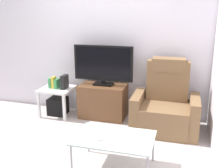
{
  "coord_description": "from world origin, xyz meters",
  "views": [
    {
      "loc": [
        1.41,
        -3.23,
        1.8
      ],
      "look_at": [
        0.38,
        0.5,
        0.7
      ],
      "focal_mm": 42.18,
      "sensor_mm": 36.0,
      "label": 1
    }
  ],
  "objects_px": {
    "book_leftmost": "(51,83)",
    "coffee_table": "(114,139)",
    "television": "(103,64)",
    "game_console": "(64,82)",
    "recliner_armchair": "(166,106)",
    "book_rightmost": "(57,84)",
    "cell_phone": "(101,137)",
    "book_middle": "(54,82)",
    "subwoofer_box": "(58,106)",
    "side_table": "(57,92)",
    "tv_stand": "(103,101)"
  },
  "relations": [
    {
      "from": "book_leftmost",
      "to": "coffee_table",
      "type": "relative_size",
      "value": 0.2
    },
    {
      "from": "television",
      "to": "game_console",
      "type": "relative_size",
      "value": 4.23
    },
    {
      "from": "recliner_armchair",
      "to": "coffee_table",
      "type": "xyz_separation_m",
      "value": [
        -0.48,
        -1.23,
        0.0
      ]
    },
    {
      "from": "book_rightmost",
      "to": "game_console",
      "type": "relative_size",
      "value": 0.69
    },
    {
      "from": "book_leftmost",
      "to": "cell_phone",
      "type": "xyz_separation_m",
      "value": [
        1.35,
        -1.37,
        -0.17
      ]
    },
    {
      "from": "book_middle",
      "to": "game_console",
      "type": "height_order",
      "value": "game_console"
    },
    {
      "from": "recliner_armchair",
      "to": "cell_phone",
      "type": "distance_m",
      "value": 1.43
    },
    {
      "from": "book_leftmost",
      "to": "coffee_table",
      "type": "height_order",
      "value": "book_leftmost"
    },
    {
      "from": "recliner_armchair",
      "to": "subwoofer_box",
      "type": "xyz_separation_m",
      "value": [
        -1.88,
        0.12,
        -0.22
      ]
    },
    {
      "from": "television",
      "to": "coffee_table",
      "type": "xyz_separation_m",
      "value": [
        0.58,
        -1.46,
        -0.55
      ]
    },
    {
      "from": "recliner_armchair",
      "to": "book_leftmost",
      "type": "height_order",
      "value": "recliner_armchair"
    },
    {
      "from": "book_middle",
      "to": "book_rightmost",
      "type": "relative_size",
      "value": 1.24
    },
    {
      "from": "side_table",
      "to": "book_middle",
      "type": "xyz_separation_m",
      "value": [
        -0.04,
        -0.02,
        0.18
      ]
    },
    {
      "from": "book_middle",
      "to": "coffee_table",
      "type": "relative_size",
      "value": 0.23
    },
    {
      "from": "side_table",
      "to": "book_middle",
      "type": "bearing_deg",
      "value": -155.92
    },
    {
      "from": "television",
      "to": "side_table",
      "type": "bearing_deg",
      "value": -172.19
    },
    {
      "from": "subwoofer_box",
      "to": "cell_phone",
      "type": "distance_m",
      "value": 1.89
    },
    {
      "from": "television",
      "to": "side_table",
      "type": "distance_m",
      "value": 0.97
    },
    {
      "from": "cell_phone",
      "to": "game_console",
      "type": "bearing_deg",
      "value": 107.97
    },
    {
      "from": "book_middle",
      "to": "game_console",
      "type": "bearing_deg",
      "value": 8.98
    },
    {
      "from": "television",
      "to": "book_rightmost",
      "type": "xyz_separation_m",
      "value": [
        -0.8,
        -0.13,
        -0.36
      ]
    },
    {
      "from": "side_table",
      "to": "subwoofer_box",
      "type": "bearing_deg",
      "value": -45.0
    },
    {
      "from": "television",
      "to": "book_rightmost",
      "type": "relative_size",
      "value": 6.12
    },
    {
      "from": "side_table",
      "to": "game_console",
      "type": "height_order",
      "value": "game_console"
    },
    {
      "from": "subwoofer_box",
      "to": "television",
      "type": "bearing_deg",
      "value": 7.81
    },
    {
      "from": "subwoofer_box",
      "to": "cell_phone",
      "type": "relative_size",
      "value": 1.98
    },
    {
      "from": "television",
      "to": "recliner_armchair",
      "type": "distance_m",
      "value": 1.22
    },
    {
      "from": "side_table",
      "to": "book_leftmost",
      "type": "relative_size",
      "value": 3.04
    },
    {
      "from": "book_middle",
      "to": "cell_phone",
      "type": "distance_m",
      "value": 1.89
    },
    {
      "from": "book_middle",
      "to": "television",
      "type": "bearing_deg",
      "value": 8.71
    },
    {
      "from": "book_rightmost",
      "to": "coffee_table",
      "type": "height_order",
      "value": "book_rightmost"
    },
    {
      "from": "subwoofer_box",
      "to": "game_console",
      "type": "relative_size",
      "value": 1.25
    },
    {
      "from": "recliner_armchair",
      "to": "side_table",
      "type": "xyz_separation_m",
      "value": [
        -1.88,
        0.12,
        0.03
      ]
    },
    {
      "from": "tv_stand",
      "to": "recliner_armchair",
      "type": "distance_m",
      "value": 1.09
    },
    {
      "from": "side_table",
      "to": "game_console",
      "type": "xyz_separation_m",
      "value": [
        0.15,
        0.01,
        0.2
      ]
    },
    {
      "from": "recliner_armchair",
      "to": "coffee_table",
      "type": "relative_size",
      "value": 1.2
    },
    {
      "from": "coffee_table",
      "to": "cell_phone",
      "type": "bearing_deg",
      "value": -162.31
    },
    {
      "from": "book_rightmost",
      "to": "coffee_table",
      "type": "xyz_separation_m",
      "value": [
        1.38,
        -1.33,
        -0.19
      ]
    },
    {
      "from": "tv_stand",
      "to": "side_table",
      "type": "relative_size",
      "value": 1.43
    },
    {
      "from": "book_middle",
      "to": "cell_phone",
      "type": "relative_size",
      "value": 1.36
    },
    {
      "from": "game_console",
      "to": "subwoofer_box",
      "type": "bearing_deg",
      "value": -176.05
    },
    {
      "from": "side_table",
      "to": "subwoofer_box",
      "type": "height_order",
      "value": "side_table"
    },
    {
      "from": "television",
      "to": "subwoofer_box",
      "type": "relative_size",
      "value": 3.37
    },
    {
      "from": "tv_stand",
      "to": "cell_phone",
      "type": "height_order",
      "value": "tv_stand"
    },
    {
      "from": "side_table",
      "to": "game_console",
      "type": "bearing_deg",
      "value": 3.95
    },
    {
      "from": "tv_stand",
      "to": "coffee_table",
      "type": "distance_m",
      "value": 1.55
    },
    {
      "from": "book_leftmost",
      "to": "book_rightmost",
      "type": "xyz_separation_m",
      "value": [
        0.11,
        0.0,
        -0.01
      ]
    },
    {
      "from": "book_rightmost",
      "to": "television",
      "type": "bearing_deg",
      "value": 9.35
    },
    {
      "from": "subwoofer_box",
      "to": "coffee_table",
      "type": "distance_m",
      "value": 1.95
    },
    {
      "from": "tv_stand",
      "to": "book_leftmost",
      "type": "relative_size",
      "value": 4.36
    }
  ]
}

